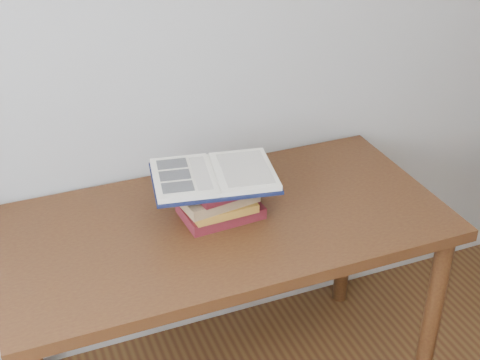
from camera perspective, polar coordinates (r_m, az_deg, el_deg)
name	(u,v)px	position (r m, az deg, el deg)	size (l,w,h in m)	color
desk	(224,245)	(2.12, -1.36, -5.54)	(1.38, 0.69, 0.74)	#4A2C12
book_stack	(220,200)	(2.05, -1.76, -1.71)	(0.27, 0.20, 0.12)	#5C171D
open_book	(214,176)	(2.02, -2.24, 0.38)	(0.41, 0.32, 0.03)	black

